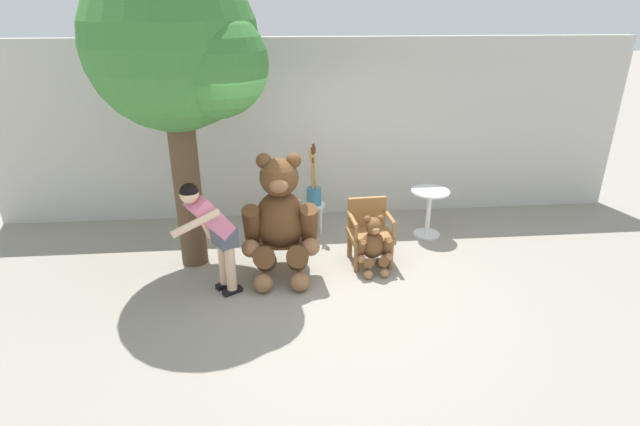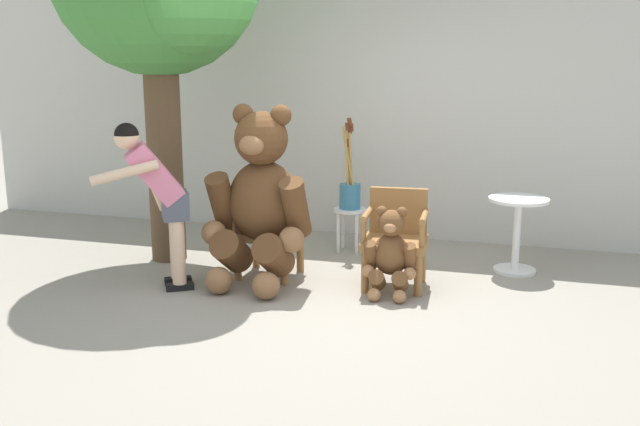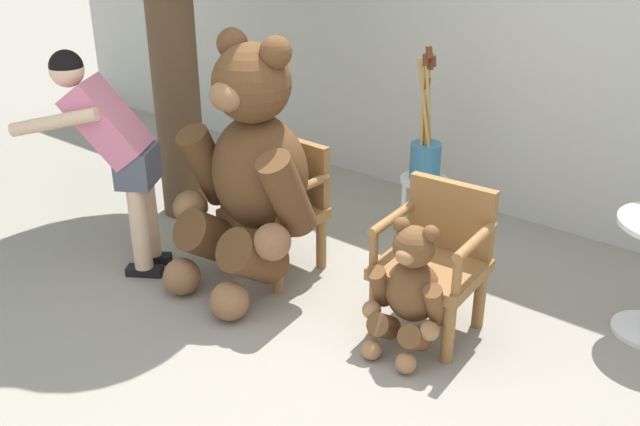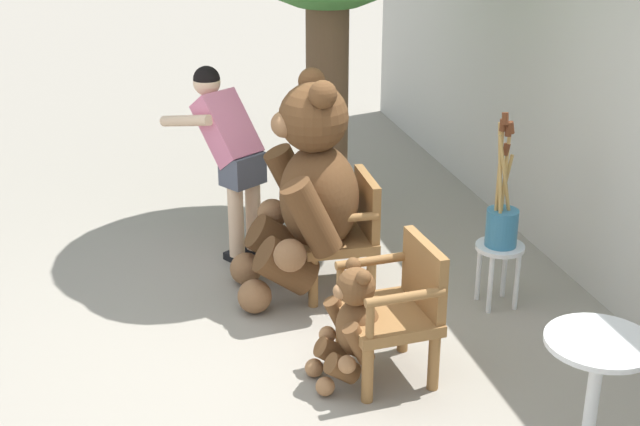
{
  "view_description": "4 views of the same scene",
  "coord_description": "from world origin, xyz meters",
  "px_view_note": "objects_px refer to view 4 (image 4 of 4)",
  "views": [
    {
      "loc": [
        -0.62,
        -5.36,
        3.28
      ],
      "look_at": [
        -0.11,
        0.27,
        0.88
      ],
      "focal_mm": 28.0,
      "sensor_mm": 36.0,
      "label": 1
    },
    {
      "loc": [
        1.67,
        -5.48,
        2.04
      ],
      "look_at": [
        0.04,
        0.09,
        0.74
      ],
      "focal_mm": 40.0,
      "sensor_mm": 36.0,
      "label": 2
    },
    {
      "loc": [
        2.3,
        -2.58,
        2.4
      ],
      "look_at": [
        -0.17,
        0.5,
        0.55
      ],
      "focal_mm": 40.0,
      "sensor_mm": 36.0,
      "label": 3
    },
    {
      "loc": [
        5.03,
        -1.0,
        3.01
      ],
      "look_at": [
        -0.18,
        0.33,
        0.79
      ],
      "focal_mm": 50.0,
      "sensor_mm": 36.0,
      "label": 4
    }
  ],
  "objects_px": {
    "wooden_chair_right": "(397,306)",
    "teddy_bear_large": "(307,190)",
    "person_visitor": "(230,147)",
    "wooden_chair_left": "(344,230)",
    "brush_bucket": "(502,218)",
    "round_side_table": "(594,386)",
    "white_stool": "(499,259)",
    "teddy_bear_small": "(352,325)"
  },
  "relations": [
    {
      "from": "wooden_chair_right",
      "to": "teddy_bear_large",
      "type": "distance_m",
      "value": 1.26
    },
    {
      "from": "person_visitor",
      "to": "brush_bucket",
      "type": "relative_size",
      "value": 1.55
    },
    {
      "from": "person_visitor",
      "to": "brush_bucket",
      "type": "distance_m",
      "value": 2.12
    },
    {
      "from": "person_visitor",
      "to": "white_stool",
      "type": "bearing_deg",
      "value": 52.0
    },
    {
      "from": "white_stool",
      "to": "brush_bucket",
      "type": "height_order",
      "value": "brush_bucket"
    },
    {
      "from": "wooden_chair_left",
      "to": "white_stool",
      "type": "distance_m",
      "value": 1.11
    },
    {
      "from": "round_side_table",
      "to": "wooden_chair_right",
      "type": "bearing_deg",
      "value": -145.28
    },
    {
      "from": "person_visitor",
      "to": "round_side_table",
      "type": "height_order",
      "value": "person_visitor"
    },
    {
      "from": "wooden_chair_right",
      "to": "white_stool",
      "type": "xyz_separation_m",
      "value": [
        -0.67,
        0.98,
        -0.11
      ]
    },
    {
      "from": "wooden_chair_left",
      "to": "teddy_bear_large",
      "type": "height_order",
      "value": "teddy_bear_large"
    },
    {
      "from": "teddy_bear_large",
      "to": "wooden_chair_left",
      "type": "bearing_deg",
      "value": 88.78
    },
    {
      "from": "teddy_bear_small",
      "to": "white_stool",
      "type": "height_order",
      "value": "teddy_bear_small"
    },
    {
      "from": "teddy_bear_large",
      "to": "brush_bucket",
      "type": "height_order",
      "value": "teddy_bear_large"
    },
    {
      "from": "wooden_chair_left",
      "to": "white_stool",
      "type": "height_order",
      "value": "wooden_chair_left"
    },
    {
      "from": "teddy_bear_small",
      "to": "white_stool",
      "type": "xyz_separation_m",
      "value": [
        -0.67,
        1.26,
        -0.02
      ]
    },
    {
      "from": "wooden_chair_right",
      "to": "teddy_bear_large",
      "type": "bearing_deg",
      "value": -167.25
    },
    {
      "from": "teddy_bear_large",
      "to": "white_stool",
      "type": "xyz_separation_m",
      "value": [
        0.52,
        1.25,
        -0.43
      ]
    },
    {
      "from": "wooden_chair_right",
      "to": "brush_bucket",
      "type": "relative_size",
      "value": 0.9
    },
    {
      "from": "wooden_chair_right",
      "to": "teddy_bear_large",
      "type": "xyz_separation_m",
      "value": [
        -1.18,
        -0.27,
        0.33
      ]
    },
    {
      "from": "person_visitor",
      "to": "teddy_bear_small",
      "type": "bearing_deg",
      "value": 11.49
    },
    {
      "from": "white_stool",
      "to": "round_side_table",
      "type": "xyz_separation_m",
      "value": [
        1.7,
        -0.26,
        0.09
      ]
    },
    {
      "from": "wooden_chair_left",
      "to": "teddy_bear_small",
      "type": "bearing_deg",
      "value": -13.44
    },
    {
      "from": "white_stool",
      "to": "round_side_table",
      "type": "height_order",
      "value": "round_side_table"
    },
    {
      "from": "person_visitor",
      "to": "round_side_table",
      "type": "relative_size",
      "value": 2.05
    },
    {
      "from": "wooden_chair_left",
      "to": "round_side_table",
      "type": "bearing_deg",
      "value": 17.91
    },
    {
      "from": "round_side_table",
      "to": "wooden_chair_left",
      "type": "bearing_deg",
      "value": -162.09
    },
    {
      "from": "white_stool",
      "to": "teddy_bear_small",
      "type": "bearing_deg",
      "value": -61.89
    },
    {
      "from": "round_side_table",
      "to": "brush_bucket",
      "type": "bearing_deg",
      "value": 171.28
    },
    {
      "from": "round_side_table",
      "to": "teddy_bear_small",
      "type": "bearing_deg",
      "value": -135.74
    },
    {
      "from": "teddy_bear_large",
      "to": "teddy_bear_small",
      "type": "distance_m",
      "value": 1.26
    },
    {
      "from": "wooden_chair_left",
      "to": "round_side_table",
      "type": "distance_m",
      "value": 2.32
    },
    {
      "from": "teddy_bear_large",
      "to": "person_visitor",
      "type": "bearing_deg",
      "value": -151.97
    },
    {
      "from": "teddy_bear_large",
      "to": "round_side_table",
      "type": "distance_m",
      "value": 2.45
    },
    {
      "from": "teddy_bear_large",
      "to": "person_visitor",
      "type": "distance_m",
      "value": 0.89
    },
    {
      "from": "wooden_chair_right",
      "to": "white_stool",
      "type": "distance_m",
      "value": 1.19
    },
    {
      "from": "teddy_bear_large",
      "to": "brush_bucket",
      "type": "distance_m",
      "value": 1.35
    },
    {
      "from": "wooden_chair_left",
      "to": "teddy_bear_small",
      "type": "xyz_separation_m",
      "value": [
        1.19,
        -0.28,
        -0.08
      ]
    },
    {
      "from": "teddy_bear_large",
      "to": "brush_bucket",
      "type": "relative_size",
      "value": 1.69
    },
    {
      "from": "teddy_bear_large",
      "to": "teddy_bear_small",
      "type": "bearing_deg",
      "value": -0.73
    },
    {
      "from": "wooden_chair_left",
      "to": "person_visitor",
      "type": "relative_size",
      "value": 0.58
    },
    {
      "from": "teddy_bear_small",
      "to": "person_visitor",
      "type": "bearing_deg",
      "value": -168.51
    },
    {
      "from": "wooden_chair_left",
      "to": "person_visitor",
      "type": "distance_m",
      "value": 1.13
    }
  ]
}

